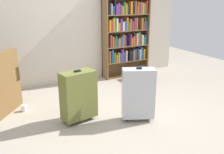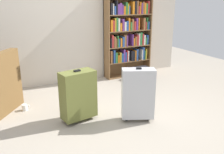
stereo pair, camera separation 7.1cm
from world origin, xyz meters
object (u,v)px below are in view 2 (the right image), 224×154
at_px(bookshelf, 127,28).
at_px(suitcase_silver, 138,94).
at_px(mug, 25,107).
at_px(suitcase_olive, 78,95).
at_px(storage_box, 141,73).

bearing_deg(bookshelf, suitcase_silver, -115.32).
distance_m(mug, suitcase_silver, 1.73).
bearing_deg(suitcase_silver, bookshelf, 64.68).
bearing_deg(mug, suitcase_olive, -46.30).
height_order(storage_box, suitcase_silver, suitcase_silver).
height_order(mug, storage_box, storage_box).
bearing_deg(bookshelf, suitcase_olive, -136.61).
height_order(bookshelf, suitcase_olive, bookshelf).
bearing_deg(storage_box, mug, -167.95).
distance_m(mug, suitcase_olive, 0.98).
distance_m(bookshelf, suitcase_olive, 2.32).
bearing_deg(mug, storage_box, 12.05).
bearing_deg(suitcase_olive, mug, 133.70).
relative_size(bookshelf, suitcase_silver, 2.55).
bearing_deg(bookshelf, mug, -159.02).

